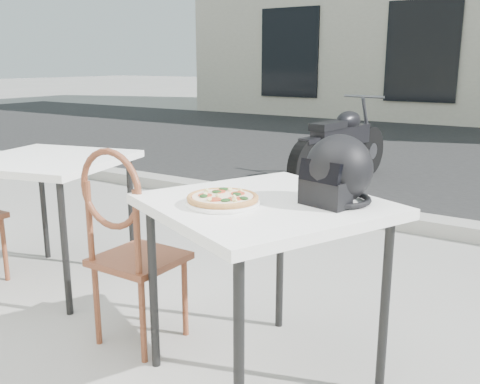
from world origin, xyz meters
The scene contains 9 objects.
street_asphalt centered at (0.00, 7.00, 0.00)m, with size 30.00×8.00×0.00m, color black.
curb centered at (0.00, 3.00, 0.06)m, with size 30.00×0.25×0.12m, color #A19E96.
cafe_table_main centered at (0.51, 0.41, 0.75)m, with size 1.14×1.14×0.82m.
plate centered at (0.40, 0.26, 0.83)m, with size 0.35×0.35×0.02m.
pizza centered at (0.40, 0.26, 0.85)m, with size 0.38×0.38×0.04m.
helmet centered at (0.77, 0.54, 0.94)m, with size 0.33×0.34×0.28m.
cafe_chair_main centered at (-0.18, 0.31, 0.56)m, with size 0.39×0.39×1.01m.
cafe_table_side centered at (-1.15, 0.62, 0.74)m, with size 1.04×1.04×0.81m.
motorcycle centered at (-0.76, 4.30, 0.44)m, with size 0.52×1.99×0.99m.
Camera 1 is at (1.58, -1.43, 1.38)m, focal length 40.00 mm.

